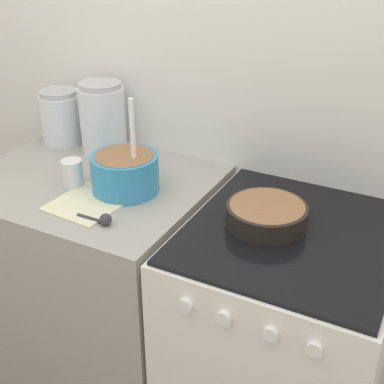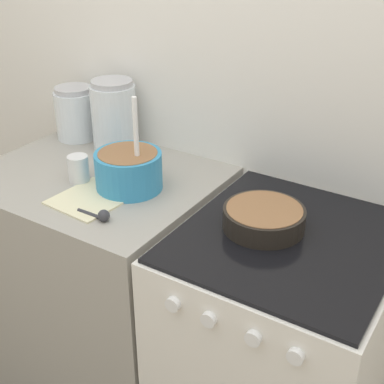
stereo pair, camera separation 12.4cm
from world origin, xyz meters
name	(u,v)px [view 2 (the right image)]	position (x,y,z in m)	size (l,w,h in m)	color
wall_back	(251,86)	(0.00, 0.68, 1.20)	(4.60, 0.05, 2.40)	white
countertop_cabinet	(105,282)	(-0.40, 0.33, 0.46)	(0.80, 0.66, 0.91)	#9E998E
stove	(277,357)	(0.32, 0.33, 0.46)	(0.60, 0.67, 0.91)	white
mixing_bowl	(129,168)	(-0.24, 0.32, 0.98)	(0.22, 0.22, 0.31)	#338CBF
baking_pan	(264,218)	(0.24, 0.33, 0.95)	(0.23, 0.23, 0.06)	black
storage_jar_left	(76,116)	(-0.69, 0.55, 1.00)	(0.16, 0.16, 0.21)	silver
storage_jar_middle	(114,120)	(-0.49, 0.55, 1.03)	(0.17, 0.17, 0.26)	silver
tin_can	(79,169)	(-0.41, 0.26, 0.96)	(0.07, 0.07, 0.09)	silver
recipe_page	(91,199)	(-0.29, 0.19, 0.92)	(0.22, 0.23, 0.01)	beige
measuring_spoon	(101,215)	(-0.18, 0.11, 0.93)	(0.12, 0.04, 0.04)	#333338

